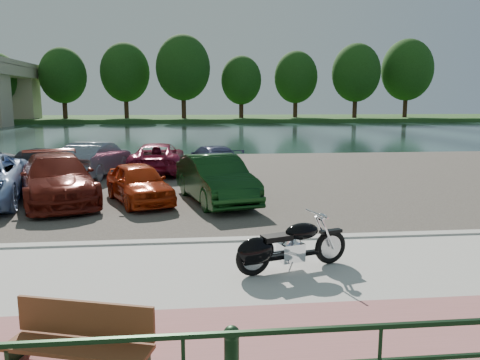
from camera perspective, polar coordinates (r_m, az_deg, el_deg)
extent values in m
plane|color=#595447|center=(9.06, 6.61, -11.38)|extent=(200.00, 200.00, 0.00)
cube|color=#BCBAB1|center=(8.14, 8.18, -13.53)|extent=(60.00, 6.00, 0.10)
cube|color=#A1605B|center=(6.81, 11.39, -17.94)|extent=(60.00, 2.00, 0.01)
cube|color=#BCBAB1|center=(10.89, 4.34, -7.31)|extent=(60.00, 0.30, 0.14)
cube|color=#3D3832|center=(19.61, -0.32, 0.17)|extent=(60.00, 18.00, 0.04)
cube|color=#182C2A|center=(48.40, -3.68, 5.76)|extent=(120.00, 40.00, 0.00)
cube|color=#244B1B|center=(80.33, -4.60, 7.48)|extent=(120.00, 24.00, 0.60)
cube|color=tan|center=(78.71, -25.62, 8.94)|extent=(6.00, 4.00, 7.20)
cube|color=black|center=(5.17, 16.84, -16.70)|extent=(24.00, 0.05, 0.05)
sphere|color=black|center=(5.17, -1.04, -18.26)|extent=(0.18, 0.18, 0.18)
cylinder|color=#351D13|center=(76.67, -20.60, 8.88)|extent=(0.70, 0.70, 4.95)
ellipsoid|color=#16340E|center=(76.77, -20.78, 11.83)|extent=(6.93, 6.93, 8.32)
cylinder|color=#351D13|center=(76.33, -13.71, 9.39)|extent=(0.70, 0.70, 5.40)
ellipsoid|color=#16340E|center=(76.45, -13.84, 12.62)|extent=(7.56, 7.56, 9.07)
cylinder|color=#351D13|center=(72.86, -6.89, 9.77)|extent=(0.70, 0.70, 5.85)
ellipsoid|color=#16340E|center=(73.03, -6.96, 13.44)|extent=(8.19, 8.19, 9.83)
cylinder|color=#351D13|center=(74.67, 0.16, 9.31)|extent=(0.70, 0.70, 4.50)
ellipsoid|color=#16340E|center=(74.74, 0.16, 12.07)|extent=(6.30, 6.30, 7.56)
cylinder|color=#351D13|center=(77.51, 6.77, 9.42)|extent=(0.70, 0.70, 4.95)
ellipsoid|color=#16340E|center=(77.61, 6.82, 12.35)|extent=(6.93, 6.93, 8.32)
cylinder|color=#351D13|center=(77.31, 13.84, 9.38)|extent=(0.70, 0.70, 5.40)
ellipsoid|color=#16340E|center=(77.44, 13.97, 12.58)|extent=(7.56, 7.56, 9.07)
cylinder|color=#351D13|center=(82.04, 19.52, 9.27)|extent=(0.70, 0.70, 5.85)
ellipsoid|color=#16340E|center=(82.19, 19.71, 12.52)|extent=(8.19, 8.19, 9.83)
torus|color=black|center=(9.34, 10.95, -7.99)|extent=(0.69, 0.32, 0.68)
torus|color=black|center=(8.56, 1.62, -9.45)|extent=(0.69, 0.32, 0.68)
cylinder|color=#B2B2B7|center=(9.34, 10.95, -7.99)|extent=(0.46, 0.19, 0.46)
cylinder|color=#B2B2B7|center=(8.56, 1.62, -9.45)|extent=(0.46, 0.19, 0.46)
cylinder|color=silver|center=(9.10, 10.62, -6.45)|extent=(0.33, 0.14, 0.63)
cylinder|color=silver|center=(9.26, 9.94, -6.14)|extent=(0.33, 0.14, 0.63)
cylinder|color=silver|center=(8.98, 9.33, -4.08)|extent=(0.26, 0.73, 0.04)
sphere|color=silver|center=(9.05, 9.86, -4.51)|extent=(0.20, 0.20, 0.16)
sphere|color=silver|center=(9.09, 10.23, -4.46)|extent=(0.14, 0.14, 0.11)
cube|color=black|center=(9.25, 11.01, -6.15)|extent=(0.47, 0.27, 0.06)
cube|color=black|center=(8.94, 6.49, -9.08)|extent=(1.18, 0.45, 0.08)
cube|color=silver|center=(8.89, 6.21, -8.70)|extent=(0.52, 0.44, 0.34)
cylinder|color=silver|center=(8.88, 6.80, -7.38)|extent=(0.29, 0.24, 0.27)
cylinder|color=silver|center=(8.79, 5.66, -7.55)|extent=(0.29, 0.24, 0.27)
ellipsoid|color=black|center=(8.90, 7.56, -6.23)|extent=(0.76, 0.54, 0.32)
cube|color=black|center=(8.66, 4.51, -7.02)|extent=(0.61, 0.43, 0.10)
ellipsoid|color=black|center=(8.54, 1.93, -8.64)|extent=(0.79, 0.54, 0.50)
cube|color=black|center=(8.55, 1.62, -9.13)|extent=(0.44, 0.29, 0.30)
cylinder|color=silver|center=(8.93, 3.99, -9.46)|extent=(1.08, 0.41, 0.09)
cylinder|color=silver|center=(8.91, 3.99, -8.97)|extent=(1.08, 0.41, 0.09)
cylinder|color=#B2B2B7|center=(8.77, 6.19, -10.48)|extent=(0.06, 0.14, 0.22)
cube|color=brown|center=(6.25, -19.16, -18.76)|extent=(1.85, 0.95, 0.05)
cube|color=brown|center=(6.28, -18.36, -15.72)|extent=(1.74, 0.57, 0.45)
cube|color=black|center=(6.71, -25.35, -18.19)|extent=(0.19, 0.45, 0.22)
imported|color=#60160D|center=(15.96, -21.44, 0.16)|extent=(3.83, 5.65, 1.52)
imported|color=#B42E0C|center=(15.18, -12.24, -0.33)|extent=(2.76, 4.00, 1.26)
imported|color=black|center=(14.91, -2.98, 0.12)|extent=(2.65, 4.75, 1.48)
imported|color=black|center=(21.98, -22.94, 2.19)|extent=(2.47, 4.06, 1.29)
imported|color=slate|center=(21.01, -17.18, 2.47)|extent=(2.56, 4.74, 1.48)
imported|color=maroon|center=(21.38, -10.02, 2.69)|extent=(2.30, 4.88, 1.35)
imported|color=navy|center=(21.34, -3.45, 2.64)|extent=(2.82, 4.53, 1.22)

